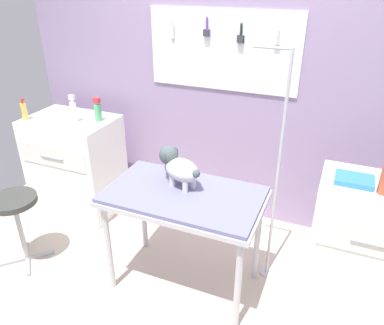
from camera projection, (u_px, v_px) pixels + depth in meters
The scene contains 12 objects.
ground at pixel (171, 299), 2.76m from camera, with size 4.40×4.00×0.04m, color beige.
rear_wall_panel at pixel (230, 96), 3.27m from camera, with size 4.00×0.11×2.30m.
grooming_table at pixel (184, 203), 2.56m from camera, with size 1.08×0.63×0.80m.
grooming_arm at pixel (275, 184), 2.60m from camera, with size 0.30×0.11×1.74m.
dog at pixel (178, 167), 2.56m from camera, with size 0.36×0.25×0.27m.
counter_left at pixel (76, 164), 3.62m from camera, with size 0.80×0.58×0.94m.
cabinet_right at pixel (362, 243), 2.58m from camera, with size 0.68×0.54×0.92m.
stool at pixel (15, 210), 2.88m from camera, with size 0.35×0.35×0.60m.
detangler_spray at pixel (24, 111), 3.34m from camera, with size 0.05×0.05×0.20m.
shampoo_bottle at pixel (74, 110), 3.28m from camera, with size 0.05×0.05×0.25m.
spray_bottle_tall at pixel (98, 111), 3.32m from camera, with size 0.06×0.06×0.21m.
supply_tray at pixel (354, 180), 2.41m from camera, with size 0.24×0.18×0.04m.
Camera 1 is at (0.92, -1.78, 2.14)m, focal length 35.05 mm.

